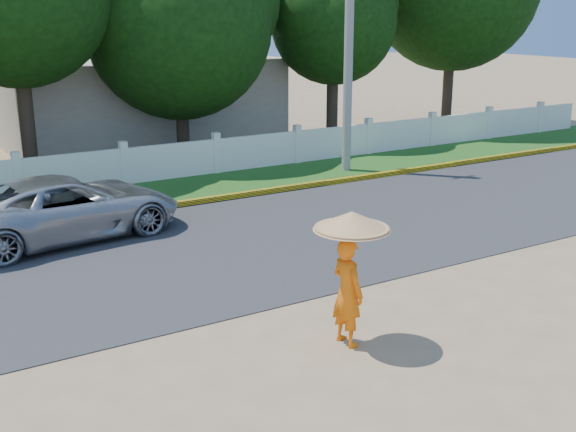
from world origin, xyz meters
name	(u,v)px	position (x,y,z in m)	size (l,w,h in m)	color
ground	(350,318)	(0.00, 0.00, 0.00)	(120.00, 120.00, 0.00)	#9E8460
road	(228,246)	(0.00, 4.50, 0.01)	(60.00, 7.00, 0.02)	#38383A
grass_verge	(143,195)	(0.00, 9.75, 0.01)	(60.00, 3.50, 0.03)	#2D601E
curb	(166,206)	(0.00, 8.05, 0.08)	(40.00, 0.18, 0.16)	yellow
fence	(124,167)	(0.00, 11.20, 0.55)	(40.00, 0.10, 1.10)	silver
building_near	(138,100)	(3.00, 18.00, 1.60)	(10.00, 6.00, 3.20)	#B7AD99
utility_pole	(349,32)	(6.72, 9.39, 4.34)	(0.28, 0.28, 8.69)	gray
vehicle	(67,207)	(-2.81, 6.95, 0.71)	(2.37, 5.13, 1.43)	#A6A9AE
monk_with_parasol	(349,259)	(-0.59, -0.73, 1.38)	(1.17, 1.17, 2.12)	orange
tree_row	(166,3)	(2.78, 14.25, 5.21)	(37.21, 7.39, 9.56)	#473828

